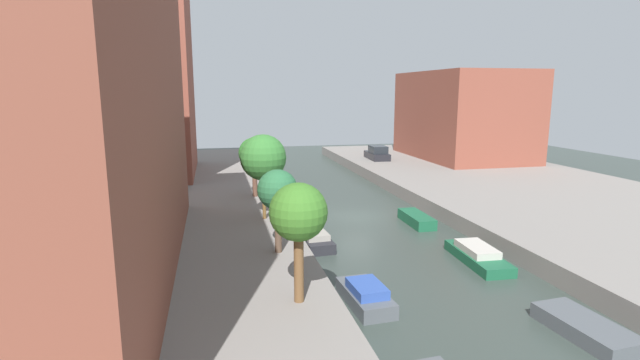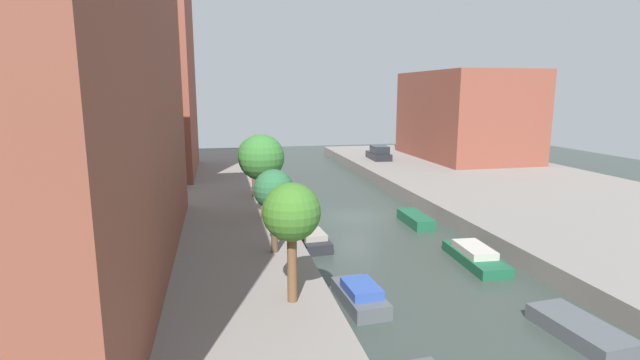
# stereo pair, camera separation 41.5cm
# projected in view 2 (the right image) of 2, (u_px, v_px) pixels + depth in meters

# --- Properties ---
(ground_plane) EXTENTS (84.00, 84.00, 0.00)m
(ground_plane) POSITION_uv_depth(u_px,v_px,m) (356.00, 217.00, 31.83)
(ground_plane) COLOR #333D38
(quay_left) EXTENTS (20.00, 64.00, 1.00)m
(quay_left) POSITION_uv_depth(u_px,v_px,m) (119.00, 223.00, 28.63)
(quay_left) COLOR gray
(quay_left) RESTS_ON ground_plane
(quay_right) EXTENTS (20.00, 64.00, 1.00)m
(quay_right) POSITION_uv_depth(u_px,v_px,m) (550.00, 199.00, 34.84)
(quay_right) COLOR gray
(quay_right) RESTS_ON ground_plane
(apartment_tower_far) EXTENTS (10.00, 13.03, 22.59)m
(apartment_tower_far) POSITION_uv_depth(u_px,v_px,m) (131.00, 45.00, 40.71)
(apartment_tower_far) COLOR brown
(apartment_tower_far) RESTS_ON quay_left
(low_block_right) EXTENTS (10.00, 15.68, 9.49)m
(low_block_right) POSITION_uv_depth(u_px,v_px,m) (465.00, 115.00, 52.25)
(low_block_right) COLOR brown
(low_block_right) RESTS_ON quay_right
(street_tree_0) EXTENTS (2.05, 2.05, 4.30)m
(street_tree_0) POSITION_uv_depth(u_px,v_px,m) (291.00, 214.00, 16.20)
(street_tree_0) COLOR brown
(street_tree_0) RESTS_ON quay_left
(street_tree_1) EXTENTS (1.85, 1.85, 3.90)m
(street_tree_1) POSITION_uv_depth(u_px,v_px,m) (274.00, 191.00, 21.40)
(street_tree_1) COLOR brown
(street_tree_1) RESTS_ON quay_left
(street_tree_2) EXTENTS (2.67, 2.67, 4.96)m
(street_tree_2) POSITION_uv_depth(u_px,v_px,m) (261.00, 158.00, 27.04)
(street_tree_2) COLOR brown
(street_tree_2) RESTS_ON quay_left
(street_tree_3) EXTENTS (2.17, 2.17, 4.19)m
(street_tree_3) POSITION_uv_depth(u_px,v_px,m) (254.00, 154.00, 33.04)
(street_tree_3) COLOR brown
(street_tree_3) RESTS_ON quay_left
(parked_car) EXTENTS (2.06, 4.30, 1.50)m
(parked_car) POSITION_uv_depth(u_px,v_px,m) (379.00, 154.00, 51.65)
(parked_car) COLOR black
(parked_car) RESTS_ON quay_right
(moored_boat_left_1) EXTENTS (1.60, 3.36, 0.96)m
(moored_boat_left_1) POSITION_uv_depth(u_px,v_px,m) (360.00, 295.00, 18.64)
(moored_boat_left_1) COLOR #4C5156
(moored_boat_left_1) RESTS_ON ground_plane
(moored_boat_left_2) EXTENTS (1.62, 3.38, 0.87)m
(moored_boat_left_2) POSITION_uv_depth(u_px,v_px,m) (312.00, 240.00, 25.72)
(moored_boat_left_2) COLOR #232328
(moored_boat_left_2) RESTS_ON ground_plane
(moored_boat_right_0) EXTENTS (1.89, 3.64, 0.57)m
(moored_boat_right_0) POSITION_uv_depth(u_px,v_px,m) (580.00, 330.00, 16.21)
(moored_boat_right_0) COLOR #4C5156
(moored_boat_right_0) RESTS_ON ground_plane
(moored_boat_right_1) EXTENTS (1.79, 4.56, 0.85)m
(moored_boat_right_1) POSITION_uv_depth(u_px,v_px,m) (475.00, 256.00, 23.24)
(moored_boat_right_1) COLOR #195638
(moored_boat_right_1) RESTS_ON ground_plane
(moored_boat_right_2) EXTENTS (1.28, 3.50, 0.65)m
(moored_boat_right_2) POSITION_uv_depth(u_px,v_px,m) (415.00, 219.00, 29.99)
(moored_boat_right_2) COLOR #195638
(moored_boat_right_2) RESTS_ON ground_plane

